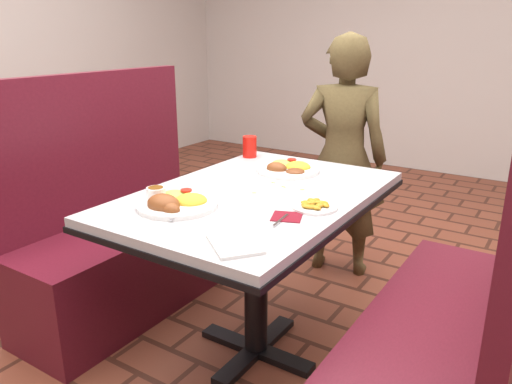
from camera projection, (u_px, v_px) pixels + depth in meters
dining_table at (256, 215)px, 2.02m from camera, size 0.81×1.21×0.75m
booth_bench_left at (124, 244)px, 2.53m from camera, size 0.47×1.20×1.17m
booth_bench_right at (452, 348)px, 1.70m from camera, size 0.47×1.20×1.17m
diner_person at (343, 158)px, 2.81m from camera, size 0.56×0.44×1.36m
near_dinner_plate at (175, 199)px, 1.81m from camera, size 0.30×0.30×0.09m
far_dinner_plate at (289, 166)px, 2.27m from camera, size 0.29×0.29×0.07m
plantain_plate at (315, 206)px, 1.80m from camera, size 0.17×0.17×0.03m
maroon_napkin at (287, 217)px, 1.72m from camera, size 0.13×0.13×0.00m
spoon_utensil at (281, 220)px, 1.68m from camera, size 0.02×0.12×0.00m
red_tumbler at (250, 147)px, 2.53m from camera, size 0.07×0.07×0.11m
paper_napkin at (235, 244)px, 1.49m from camera, size 0.22×0.22×0.01m
knife_utensil at (189, 212)px, 1.74m from camera, size 0.02×0.15×0.00m
fork_utensil at (184, 214)px, 1.72m from camera, size 0.01×0.15×0.00m
lettuce_shreds at (272, 190)px, 2.02m from camera, size 0.28×0.32×0.00m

